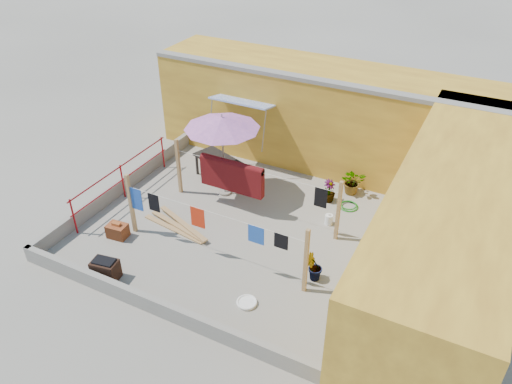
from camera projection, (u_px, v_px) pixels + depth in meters
ground at (240, 228)px, 13.78m from camera, size 80.00×80.00×0.00m
wall_back at (322, 115)px, 16.20m from camera, size 11.00×3.27×3.21m
wall_right at (446, 237)px, 10.92m from camera, size 2.40×9.00×3.20m
parapet_front at (162, 308)px, 11.00m from camera, size 8.30×0.16×0.44m
parapet_left at (123, 185)px, 15.22m from camera, size 0.16×7.30×0.44m
red_railing at (122, 176)px, 14.71m from camera, size 0.05×4.20×1.10m
clothesline_rig at (231, 182)px, 13.84m from camera, size 5.09×2.35×1.80m
patio_umbrella at (222, 123)px, 13.99m from camera, size 2.67×2.67×2.61m
outdoor_table at (218, 160)px, 15.59m from camera, size 1.78×1.30×0.75m
brick_stack at (118, 231)px, 13.38m from camera, size 0.56×0.43×0.46m
lumber_pile at (178, 226)px, 13.76m from camera, size 2.21×0.91×0.14m
brazier at (106, 269)px, 11.99m from camera, size 0.68×0.51×0.56m
white_basin at (247, 302)px, 11.40m from camera, size 0.48×0.48×0.08m
water_jug_a at (329, 219)px, 13.88m from camera, size 0.22×0.22×0.35m
water_jug_b at (372, 256)px, 12.61m from camera, size 0.20×0.20×0.31m
green_hose at (349, 206)px, 14.63m from camera, size 0.57×0.57×0.08m
plant_back_a at (353, 181)px, 15.07m from camera, size 0.94×0.89×0.81m
plant_back_b at (329, 191)px, 14.74m from camera, size 0.51×0.51×0.69m
plant_right_a at (386, 230)px, 13.11m from camera, size 0.48×0.43×0.75m
plant_right_b at (314, 267)px, 11.88m from camera, size 0.53×0.54×0.77m
plant_right_c at (342, 323)px, 10.58m from camera, size 0.64×0.65×0.54m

